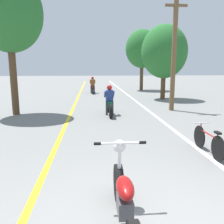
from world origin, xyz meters
TOP-DOWN VIEW (x-y plane):
  - lane_stripe_center at (-1.70, 12.18)m, footprint 0.14×48.00m
  - lane_stripe_edge at (2.24, 12.18)m, footprint 0.14×48.00m
  - utility_pole at (3.47, 9.15)m, footprint 1.10×0.24m
  - roadside_tree_right_near at (4.30, 13.50)m, footprint 3.14×2.83m
  - roadside_tree_right_far at (4.14, 20.03)m, footprint 3.13×2.82m
  - roadside_tree_left at (-4.27, 8.71)m, footprint 3.00×2.70m
  - motorcycle_foreground at (-0.24, 0.23)m, footprint 0.81×2.12m
  - motorcycle_rider_lead at (0.16, 8.21)m, footprint 0.50×2.13m
  - motorcycle_rider_far at (-0.59, 17.71)m, footprint 0.50×2.02m
  - bicycle_parked at (2.31, 2.88)m, footprint 0.44×1.62m

SIDE VIEW (x-z plane):
  - lane_stripe_center at x=-1.70m, z-range 0.00..0.01m
  - lane_stripe_edge at x=2.24m, z-range 0.00..0.01m
  - bicycle_parked at x=2.31m, z-range -0.02..0.70m
  - motorcycle_foreground at x=-0.24m, z-range -0.11..0.97m
  - motorcycle_rider_far at x=-0.59m, z-range -0.18..1.25m
  - motorcycle_rider_lead at x=0.16m, z-range -0.17..1.24m
  - utility_pole at x=3.47m, z-range 0.09..5.84m
  - roadside_tree_right_near at x=4.30m, z-range 0.71..5.77m
  - roadside_tree_right_far at x=4.14m, z-range 1.04..6.77m
  - roadside_tree_left at x=-4.27m, z-range 1.39..7.69m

